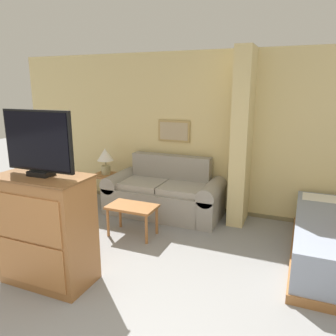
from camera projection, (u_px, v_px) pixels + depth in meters
wall_back at (222, 135)px, 5.27m from camera, size 7.74×0.16×2.60m
wall_partition_pillar at (242, 139)px, 4.83m from camera, size 0.24×0.55×2.60m
couch at (165, 194)px, 5.38m from camera, size 1.90×0.84×0.93m
coffee_table at (132, 210)px, 4.57m from camera, size 0.68×0.41×0.44m
side_table at (106, 179)px, 5.80m from camera, size 0.42×0.42×0.54m
table_lamp at (105, 157)px, 5.70m from camera, size 0.28×0.28×0.46m
tv_dresser at (46, 230)px, 3.43m from camera, size 0.97×0.54×1.18m
tv at (38, 143)px, 3.21m from camera, size 0.81×0.16×0.66m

